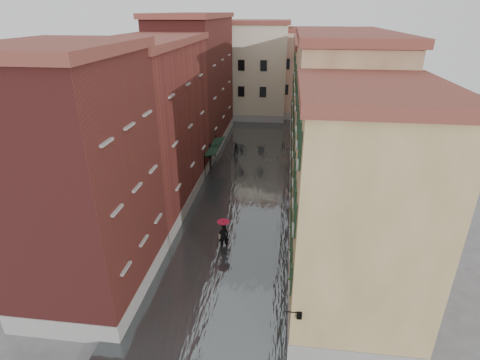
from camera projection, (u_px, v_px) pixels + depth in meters
The scene contains 16 objects.
ground at pixel (223, 273), 22.98m from camera, with size 120.00×120.00×0.00m, color #57575A.
floodwater at pixel (246, 183), 34.68m from camera, with size 10.00×60.00×0.20m, color #424749.
building_left_near at pixel (80, 186), 19.28m from camera, with size 6.00×8.00×13.00m, color maroon.
building_left_mid at pixel (153, 129), 29.32m from camera, with size 6.00×14.00×12.50m, color maroon.
building_left_far at pixel (196, 85), 42.55m from camera, with size 6.00×16.00×14.00m, color maroon.
building_right_near at pixel (357, 215), 17.99m from camera, with size 6.00×8.00×11.50m, color olive.
building_right_mid at pixel (335, 133), 27.62m from camera, with size 6.00×14.00×13.00m, color tan.
building_right_far at pixel (320, 99), 41.47m from camera, with size 6.00×16.00×11.50m, color olive.
building_end_cream at pixel (245, 72), 54.95m from camera, with size 12.00×9.00×13.00m, color #B7AF91.
building_end_pink at pixel (306, 74), 55.93m from camera, with size 10.00×9.00×12.00m, color tan.
awning_near at pixel (212, 151), 35.71m from camera, with size 1.09×2.88×2.80m.
awning_far at pixel (217, 143), 37.93m from camera, with size 1.09×3.13×2.80m.
wall_lantern at pixel (299, 314), 15.82m from camera, with size 0.71×0.22×0.35m.
window_planters at pixel (294, 224), 21.53m from camera, with size 0.59×10.15×0.84m.
pedestrian_main at pixel (224, 233), 24.95m from camera, with size 0.87×0.87×2.06m.
pedestrian_far at pixel (236, 150), 41.10m from camera, with size 0.74×0.58×1.53m, color black.
Camera 1 is at (3.37, -18.26, 14.74)m, focal length 28.00 mm.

